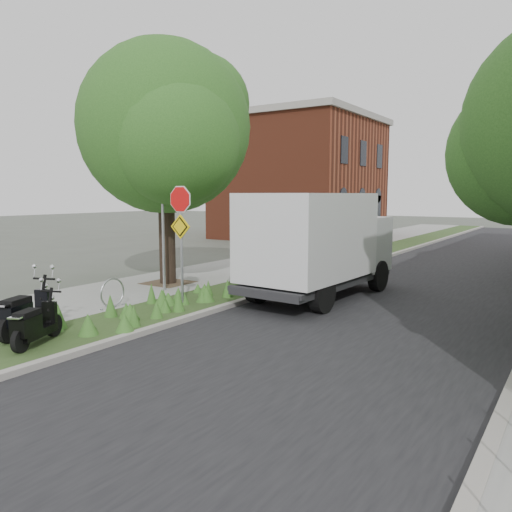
# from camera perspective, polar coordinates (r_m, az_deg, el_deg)

# --- Properties ---
(ground) EXTENTS (120.00, 120.00, 0.00)m
(ground) POSITION_cam_1_polar(r_m,az_deg,el_deg) (11.93, -5.25, -7.49)
(ground) COLOR #4C5147
(ground) RESTS_ON ground
(sidewalk_near) EXTENTS (3.50, 60.00, 0.12)m
(sidewalk_near) POSITION_cam_1_polar(r_m,az_deg,el_deg) (22.40, 2.28, -0.46)
(sidewalk_near) COLOR gray
(sidewalk_near) RESTS_ON ground
(verge) EXTENTS (2.00, 60.00, 0.12)m
(verge) POSITION_cam_1_polar(r_m,az_deg,el_deg) (21.12, 8.67, -0.99)
(verge) COLOR #2B441D
(verge) RESTS_ON ground
(kerb_near) EXTENTS (0.20, 60.00, 0.13)m
(kerb_near) POSITION_cam_1_polar(r_m,az_deg,el_deg) (20.72, 11.18, -1.19)
(kerb_near) COLOR #9E9991
(kerb_near) RESTS_ON ground
(road) EXTENTS (7.00, 60.00, 0.01)m
(road) POSITION_cam_1_polar(r_m,az_deg,el_deg) (19.69, 20.64, -2.12)
(road) COLOR black
(road) RESTS_ON ground
(street_tree_main) EXTENTS (6.21, 5.54, 7.66)m
(street_tree_main) POSITION_cam_1_polar(r_m,az_deg,el_deg) (16.50, -10.43, 13.25)
(street_tree_main) COLOR black
(street_tree_main) RESTS_ON ground
(bare_post) EXTENTS (0.08, 0.08, 4.00)m
(bare_post) POSITION_cam_1_polar(r_m,az_deg,el_deg) (15.05, -10.58, 3.62)
(bare_post) COLOR #A5A8AD
(bare_post) RESTS_ON ground
(bike_hoop) EXTENTS (0.06, 0.78, 0.77)m
(bike_hoop) POSITION_cam_1_polar(r_m,az_deg,el_deg) (13.26, -16.10, -4.07)
(bike_hoop) COLOR #A5A8AD
(bike_hoop) RESTS_ON ground
(sign_assembly) EXTENTS (0.94, 0.08, 3.22)m
(sign_assembly) POSITION_cam_1_polar(r_m,az_deg,el_deg) (12.92, -8.60, 4.03)
(sign_assembly) COLOR #A5A8AD
(sign_assembly) RESTS_ON ground
(brick_building) EXTENTS (9.40, 10.40, 8.30)m
(brick_building) POSITION_cam_1_polar(r_m,az_deg,el_deg) (35.25, 5.16, 9.03)
(brick_building) COLOR brown
(brick_building) RESTS_ON ground
(scooter_near) EXTENTS (0.75, 1.44, 0.73)m
(scooter_near) POSITION_cam_1_polar(r_m,az_deg,el_deg) (10.43, -24.19, -7.55)
(scooter_near) COLOR black
(scooter_near) RESTS_ON ground
(scooter_far) EXTENTS (0.79, 1.68, 0.83)m
(scooter_far) POSITION_cam_1_polar(r_m,az_deg,el_deg) (11.18, -25.15, -6.38)
(scooter_far) COLOR black
(scooter_far) RESTS_ON ground
(box_truck) EXTENTS (2.51, 5.81, 2.58)m
(box_truck) POSITION_cam_1_polar(r_m,az_deg,el_deg) (14.37, 7.11, 1.78)
(box_truck) COLOR #262628
(box_truck) RESTS_ON ground
(utility_cabinet) EXTENTS (0.87, 0.63, 1.09)m
(utility_cabinet) POSITION_cam_1_polar(r_m,az_deg,el_deg) (20.39, 2.17, 0.45)
(utility_cabinet) COLOR #262628
(utility_cabinet) RESTS_ON ground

